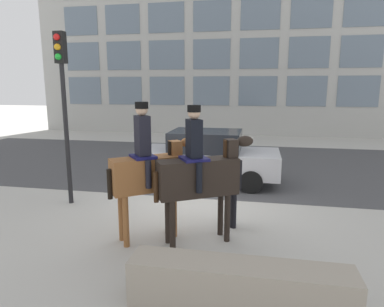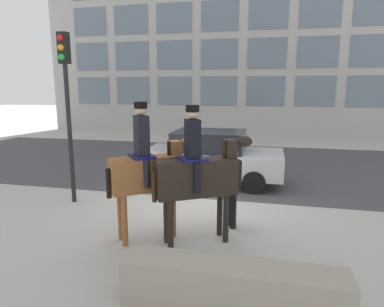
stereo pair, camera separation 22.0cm
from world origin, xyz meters
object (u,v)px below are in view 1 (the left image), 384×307
at_px(street_car_near_lane, 208,156).
at_px(mounted_horse_companion, 200,173).
at_px(mounted_horse_lead, 148,170).
at_px(traffic_light, 63,92).
at_px(pedestrian_bystander, 232,182).
at_px(planter_ledge, 239,286).

bearing_deg(street_car_near_lane, mounted_horse_companion, -83.83).
height_order(mounted_horse_companion, street_car_near_lane, mounted_horse_companion).
height_order(mounted_horse_lead, traffic_light, traffic_light).
distance_m(pedestrian_bystander, traffic_light, 4.53).
relative_size(street_car_near_lane, traffic_light, 1.00).
distance_m(mounted_horse_companion, pedestrian_bystander, 1.06).
bearing_deg(pedestrian_bystander, planter_ledge, 66.50).
relative_size(mounted_horse_lead, mounted_horse_companion, 1.02).
relative_size(mounted_horse_companion, street_car_near_lane, 0.62).
bearing_deg(planter_ledge, mounted_horse_lead, 134.88).
xyz_separation_m(pedestrian_bystander, traffic_light, (-4.10, 0.69, 1.80)).
height_order(street_car_near_lane, planter_ledge, street_car_near_lane).
bearing_deg(pedestrian_bystander, mounted_horse_companion, 27.44).
bearing_deg(pedestrian_bystander, mounted_horse_lead, -0.43).
relative_size(mounted_horse_companion, pedestrian_bystander, 1.56).
distance_m(mounted_horse_lead, pedestrian_bystander, 1.78).
xyz_separation_m(pedestrian_bystander, planter_ledge, (0.33, -2.70, -0.65)).
bearing_deg(pedestrian_bystander, street_car_near_lane, -103.87).
height_order(pedestrian_bystander, planter_ledge, pedestrian_bystander).
xyz_separation_m(traffic_light, planter_ledge, (4.43, -3.40, -2.46)).
height_order(pedestrian_bystander, street_car_near_lane, pedestrian_bystander).
height_order(pedestrian_bystander, traffic_light, traffic_light).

